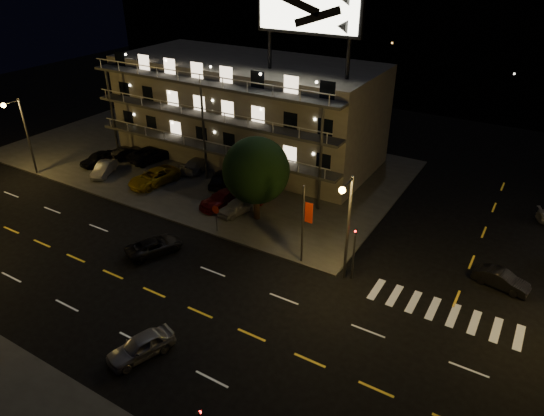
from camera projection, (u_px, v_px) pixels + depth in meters
The scene contains 23 objects.
ground at pixel (176, 302), 32.38m from camera, with size 140.00×140.00×0.00m, color black.
curb_nw at pixel (199, 159), 53.69m from camera, with size 44.00×24.00×0.15m, color #393937.
motel at pixel (248, 109), 52.24m from camera, with size 28.00×13.80×18.10m.
hill_backdrop at pixel (414, 7), 81.20m from camera, with size 120.00×25.00×24.00m.
streetlight_nw at pixel (22, 129), 47.69m from camera, with size 0.44×1.92×8.00m.
streetlight_nc at pixel (347, 220), 32.12m from camera, with size 0.44×1.92×8.00m.
signal_nw at pixel (354, 248), 33.47m from camera, with size 0.20×0.27×4.60m.
banner_north at pixel (304, 223), 34.75m from camera, with size 0.83×0.16×6.40m.
stop_sign at pixel (216, 215), 39.35m from camera, with size 0.91×0.11×2.61m.
tree at pixel (256, 172), 39.90m from camera, with size 5.82×5.60×7.32m.
lot_car_0 at pixel (98, 158), 51.92m from camera, with size 1.58×3.93×1.34m, color black.
lot_car_1 at pixel (104, 169), 49.57m from camera, with size 1.36×3.89×1.28m, color gray.
lot_car_2 at pixel (154, 177), 47.55m from camera, with size 2.43×5.28×1.47m, color #BE9611.
lot_car_3 at pixel (223, 198), 43.70m from camera, with size 1.93×4.75×1.38m, color #530B0D.
lot_car_4 at pixel (238, 206), 42.50m from camera, with size 1.57×3.91×1.33m, color gray.
lot_car_5 at pixel (127, 152), 53.49m from camera, with size 1.30×3.74×1.23m, color black.
lot_car_6 at pixel (152, 154), 52.84m from camera, with size 2.49×5.39×1.50m, color black.
lot_car_7 at pixel (198, 164), 50.56m from camera, with size 1.90×4.67×1.36m, color gray.
lot_car_8 at pixel (220, 178), 47.43m from camera, with size 1.64×4.07×1.39m, color black.
lot_car_9 at pixel (259, 192), 44.96m from camera, with size 1.41×4.05×1.33m, color #530B0D.
side_car_0 at pixel (501, 279), 33.58m from camera, with size 1.30×3.73×1.23m, color black.
road_car_east at pixel (141, 346), 27.94m from camera, with size 1.59×3.95×1.35m, color gray.
road_car_west at pixel (154, 246), 37.26m from camera, with size 2.02×4.38×1.22m, color black.
Camera 1 is at (18.53, -18.44, 21.11)m, focal length 32.00 mm.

